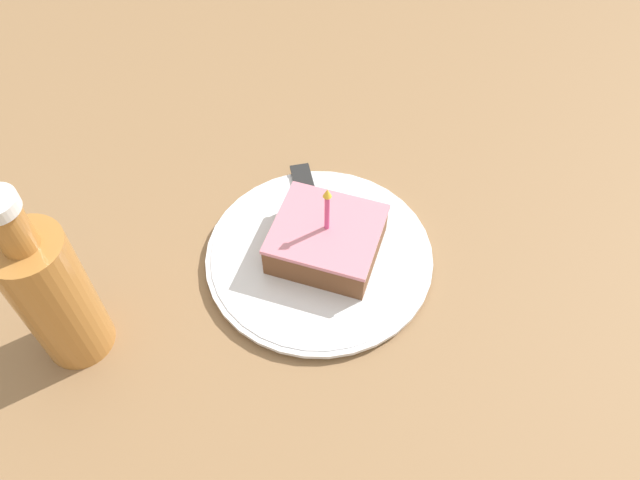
% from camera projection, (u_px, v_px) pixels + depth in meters
% --- Properties ---
extents(ground_plane, '(2.40, 2.40, 0.04)m').
position_uv_depth(ground_plane, '(341.00, 275.00, 0.73)').
color(ground_plane, olive).
rests_on(ground_plane, ground).
extents(plate, '(0.26, 0.26, 0.01)m').
position_uv_depth(plate, '(320.00, 254.00, 0.71)').
color(plate, silver).
rests_on(plate, ground_plane).
extents(cake_slice, '(0.11, 0.12, 0.10)m').
position_uv_depth(cake_slice, '(327.00, 239.00, 0.69)').
color(cake_slice, brown).
rests_on(cake_slice, plate).
extents(fork, '(0.16, 0.10, 0.01)m').
position_uv_depth(fork, '(310.00, 209.00, 0.74)').
color(fork, '#262626').
rests_on(fork, plate).
extents(bottle, '(0.07, 0.07, 0.23)m').
position_uv_depth(bottle, '(52.00, 293.00, 0.58)').
color(bottle, '#B27233').
rests_on(bottle, ground_plane).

